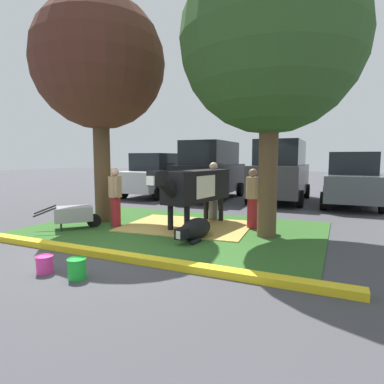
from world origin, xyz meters
TOP-DOWN VIEW (x-y plane):
  - ground_plane at (0.00, 0.00)m, footprint 80.00×80.00m
  - grass_island at (0.18, 1.99)m, footprint 7.20×4.92m
  - curb_yellow at (0.18, -0.62)m, footprint 8.40×0.24m
  - hay_bedding at (0.36, 2.33)m, footprint 3.40×2.68m
  - shade_tree_left at (-2.12, 1.99)m, footprint 3.56×3.56m
  - shade_tree_right at (2.48, 2.12)m, footprint 3.98×3.98m
  - cow_holstein at (0.55, 2.42)m, footprint 1.02×3.12m
  - calf_lying at (1.10, 1.20)m, footprint 0.57×1.32m
  - person_handler at (0.66, 3.47)m, footprint 0.48×0.34m
  - person_visitor_near at (-1.34, 1.54)m, footprint 0.41×0.39m
  - person_visitor_far at (1.97, 2.80)m, footprint 0.34×0.49m
  - wheelbarrow at (-2.14, 0.90)m, footprint 1.31×1.39m
  - bucket_pink at (-0.22, -1.68)m, footprint 0.28×0.28m
  - bucket_green at (0.43, -1.65)m, footprint 0.29×0.29m
  - sedan_silver at (-3.99, 8.00)m, footprint 2.08×4.43m
  - suv_black at (-1.27, 8.12)m, footprint 2.18×4.63m
  - suv_dark_grey at (1.69, 8.55)m, footprint 2.18×4.63m
  - hatchback_white at (4.34, 8.30)m, footprint 2.08×4.43m

SIDE VIEW (x-z plane):
  - ground_plane at x=0.00m, z-range 0.00..0.00m
  - grass_island at x=0.18m, z-range 0.00..0.02m
  - hay_bedding at x=0.36m, z-range 0.01..0.04m
  - curb_yellow at x=0.18m, z-range 0.00..0.12m
  - bucket_pink at x=-0.22m, z-range 0.01..0.28m
  - bucket_green at x=0.43m, z-range 0.01..0.32m
  - calf_lying at x=1.10m, z-range 0.00..0.48m
  - wheelbarrow at x=-2.14m, z-range 0.07..0.70m
  - person_visitor_far at x=1.97m, z-range 0.05..1.60m
  - person_visitor_near at x=-1.34m, z-range 0.05..1.61m
  - person_handler at x=0.66m, z-range 0.07..1.76m
  - sedan_silver at x=-3.99m, z-range -0.03..1.99m
  - hatchback_white at x=4.34m, z-range -0.03..1.99m
  - cow_holstein at x=0.55m, z-range 0.31..1.84m
  - suv_black at x=-1.27m, z-range 0.01..2.53m
  - suv_dark_grey at x=1.69m, z-range 0.01..2.53m
  - shade_tree_right at x=2.48m, z-range 1.15..7.47m
  - shade_tree_left at x=-2.12m, z-range 1.26..7.42m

